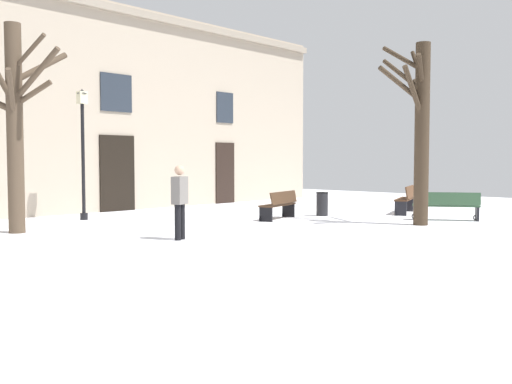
{
  "coord_description": "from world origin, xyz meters",
  "views": [
    {
      "loc": [
        -10.74,
        -8.49,
        1.73
      ],
      "look_at": [
        0.0,
        1.67,
        0.92
      ],
      "focal_mm": 40.03,
      "sensor_mm": 36.0,
      "label": 1
    }
  ],
  "objects": [
    {
      "name": "streetlamp",
      "position": [
        -2.15,
        6.57,
        2.32
      ],
      "size": [
        0.3,
        0.3,
        3.8
      ],
      "color": "black",
      "rests_on": "ground"
    },
    {
      "name": "bench_near_lamp",
      "position": [
        1.87,
        2.51,
        0.43
      ],
      "size": [
        1.71,
        0.89,
        0.83
      ],
      "rotation": [
        0.0,
        0.0,
        3.41
      ],
      "color": "#3D2819",
      "rests_on": "ground"
    },
    {
      "name": "ground_plane",
      "position": [
        0.0,
        0.0,
        0.0
      ],
      "size": [
        32.93,
        32.93,
        0.0
      ],
      "primitive_type": "plane",
      "color": "white"
    },
    {
      "name": "litter_bin",
      "position": [
        3.64,
        2.26,
        0.38
      ],
      "size": [
        0.39,
        0.39,
        0.75
      ],
      "color": "black",
      "rests_on": "ground"
    },
    {
      "name": "tree_foreground",
      "position": [
        -4.79,
        4.99,
        2.69
      ],
      "size": [
        2.36,
        2.42,
        4.97
      ],
      "color": "#4C3D2D",
      "rests_on": "ground"
    },
    {
      "name": "person_strolling",
      "position": [
        -2.88,
        1.24,
        0.9
      ],
      "size": [
        0.43,
        0.34,
        1.63
      ],
      "rotation": [
        0.0,
        0.0,
        0.37
      ],
      "color": "black",
      "rests_on": "ground"
    },
    {
      "name": "bench_facing_shops",
      "position": [
        6.13,
        0.72,
        0.49
      ],
      "size": [
        1.82,
        1.04,
        0.92
      ],
      "rotation": [
        0.0,
        0.0,
        3.51
      ],
      "color": "#51331E",
      "rests_on": "ground"
    },
    {
      "name": "building_facade",
      "position": [
        -0.0,
        8.56,
        3.59
      ],
      "size": [
        20.58,
        0.6,
        7.08
      ],
      "color": "tan",
      "rests_on": "ground"
    },
    {
      "name": "bench_back_to_back_right",
      "position": [
        4.97,
        -1.19,
        0.44
      ],
      "size": [
        1.34,
        1.81,
        0.83
      ],
      "rotation": [
        0.0,
        0.0,
        2.12
      ],
      "color": "#2D4C33",
      "rests_on": "ground"
    },
    {
      "name": "tree_right_of_center",
      "position": [
        3.36,
        -1.17,
        2.68
      ],
      "size": [
        2.29,
        1.68,
        4.94
      ],
      "color": "#382B1E",
      "rests_on": "ground"
    }
  ]
}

